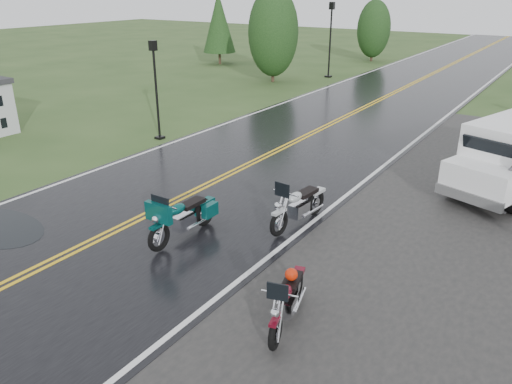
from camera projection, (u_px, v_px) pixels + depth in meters
ground at (115, 232)px, 12.11m from camera, size 120.00×120.00×0.00m
road at (308, 136)px, 19.81m from camera, size 8.00×100.00×0.04m
motorcycle_red at (275, 321)px, 7.97m from camera, size 1.19×2.07×1.15m
motorcycle_teal at (158, 227)px, 10.91m from camera, size 0.80×2.19×1.29m
motorcycle_silver at (279, 213)px, 11.58m from camera, size 0.99×2.25×1.29m
van_white at (461, 160)px, 13.84m from camera, size 3.53×5.72×2.11m
lamp_post_near_left at (156, 91)px, 18.77m from camera, size 0.32×0.32×3.74m
lamp_post_far_left at (330, 40)px, 31.60m from camera, size 0.40×0.40×4.65m
tree_left_mid at (273, 42)px, 30.09m from camera, size 3.03×3.03×4.74m
tree_left_far at (373, 35)px, 38.66m from camera, size 2.55×2.55×3.92m
pine_left_far at (219, 29)px, 36.94m from camera, size 2.43×2.43×5.06m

